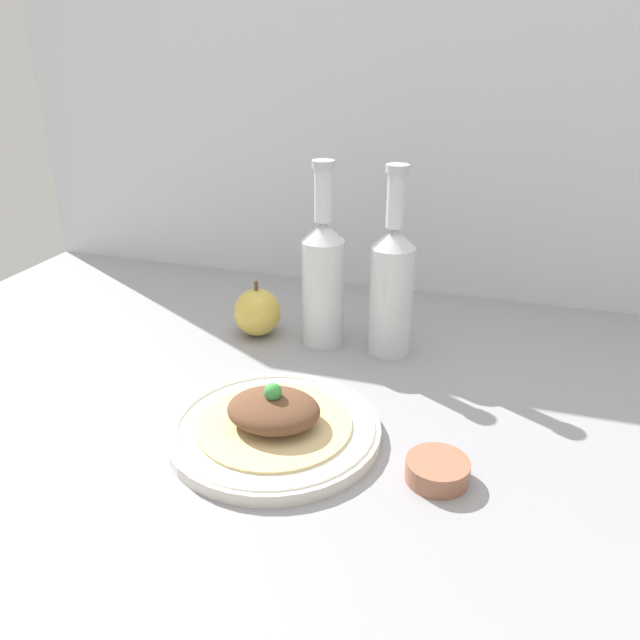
# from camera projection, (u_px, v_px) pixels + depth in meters

# --- Properties ---
(ground_plane) EXTENTS (1.80, 1.10, 0.04)m
(ground_plane) POSITION_uv_depth(u_px,v_px,m) (351.00, 425.00, 0.93)
(ground_plane) COLOR gray
(wall_backsplash) EXTENTS (1.80, 0.03, 0.80)m
(wall_backsplash) POSITION_uv_depth(u_px,v_px,m) (425.00, 96.00, 1.22)
(wall_backsplash) COLOR silver
(wall_backsplash) RESTS_ON ground_plane
(plate) EXTENTS (0.30, 0.30, 0.02)m
(plate) POSITION_uv_depth(u_px,v_px,m) (274.00, 429.00, 0.86)
(plate) COLOR silver
(plate) RESTS_ON ground_plane
(plated_food) EXTENTS (0.22, 0.22, 0.07)m
(plated_food) POSITION_uv_depth(u_px,v_px,m) (274.00, 413.00, 0.85)
(plated_food) COLOR #D6BC7F
(plated_food) RESTS_ON plate
(cider_bottle_left) EXTENTS (0.08, 0.08, 0.33)m
(cider_bottle_left) POSITION_uv_depth(u_px,v_px,m) (323.00, 277.00, 1.09)
(cider_bottle_left) COLOR silver
(cider_bottle_left) RESTS_ON ground_plane
(cider_bottle_right) EXTENTS (0.08, 0.08, 0.33)m
(cider_bottle_right) POSITION_uv_depth(u_px,v_px,m) (392.00, 285.00, 1.05)
(cider_bottle_right) COLOR silver
(cider_bottle_right) RESTS_ON ground_plane
(apple) EXTENTS (0.09, 0.09, 0.10)m
(apple) POSITION_uv_depth(u_px,v_px,m) (257.00, 312.00, 1.15)
(apple) COLOR gold
(apple) RESTS_ON ground_plane
(dipping_bowl) EXTENTS (0.08, 0.08, 0.03)m
(dipping_bowl) POSITION_uv_depth(u_px,v_px,m) (437.00, 470.00, 0.78)
(dipping_bowl) COLOR #996047
(dipping_bowl) RESTS_ON ground_plane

